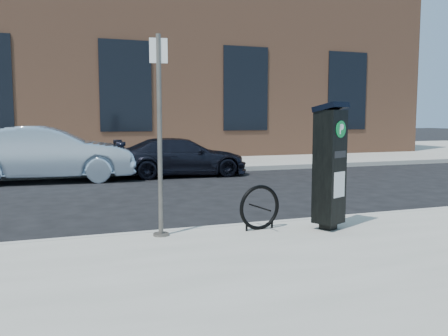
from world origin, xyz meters
name	(u,v)px	position (x,y,z in m)	size (l,w,h in m)	color
ground	(240,233)	(0.00, 0.00, 0.00)	(120.00, 120.00, 0.00)	black
sidewalk_far	(121,158)	(0.00, 14.00, 0.07)	(60.00, 12.00, 0.15)	gray
curb_near	(240,229)	(0.00, -0.02, 0.07)	(60.00, 0.12, 0.16)	#9E9B93
curb_far	(146,173)	(0.00, 8.02, 0.07)	(60.00, 0.12, 0.16)	#9E9B93
building	(110,69)	(0.00, 17.00, 4.15)	(28.00, 10.05, 8.25)	#925E42
parking_kiosk	(330,165)	(1.10, -0.75, 1.10)	(0.55, 0.52, 1.86)	black
sign_pole	(160,138)	(-1.30, -0.30, 1.52)	(0.24, 0.22, 2.75)	#4D4744
bike_rack	(260,208)	(0.14, -0.43, 0.47)	(0.67, 0.14, 0.67)	black
car_silver	(48,154)	(-2.85, 7.40, 0.78)	(1.65, 4.73, 1.56)	#A0B6CC
car_dark	(182,157)	(1.00, 7.40, 0.58)	(1.64, 4.03, 1.17)	black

